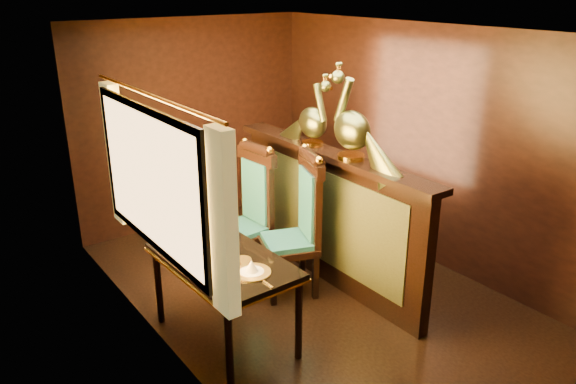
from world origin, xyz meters
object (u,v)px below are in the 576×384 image
at_px(chair_left, 302,220).
at_px(peacock_left, 353,113).
at_px(peacock_right, 313,109).
at_px(dining_table, 223,266).
at_px(chair_right, 251,207).

relative_size(chair_left, peacock_left, 1.69).
relative_size(peacock_left, peacock_right, 1.18).
distance_m(chair_left, peacock_left, 1.13).
bearing_deg(peacock_left, dining_table, -179.66).
bearing_deg(peacock_left, chair_right, 121.92).
xyz_separation_m(peacock_left, peacock_right, (0.00, 0.56, -0.06)).
relative_size(dining_table, chair_right, 0.95).
bearing_deg(dining_table, peacock_right, 20.81).
distance_m(chair_left, chair_right, 0.63).
xyz_separation_m(chair_left, chair_right, (-0.19, 0.59, -0.02)).
distance_m(dining_table, chair_left, 1.07).
height_order(dining_table, peacock_right, peacock_right).
bearing_deg(peacock_right, chair_left, -140.21).
bearing_deg(chair_right, peacock_left, -61.85).
distance_m(chair_left, peacock_right, 1.07).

